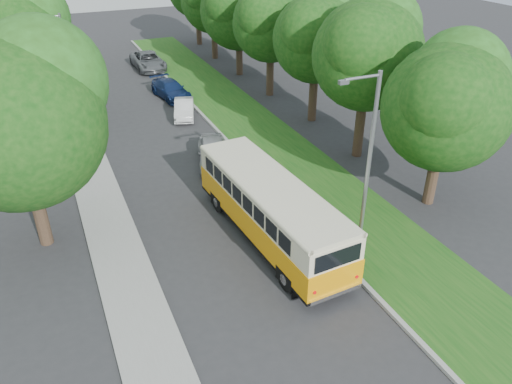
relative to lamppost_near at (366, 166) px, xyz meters
name	(u,v)px	position (x,y,z in m)	size (l,w,h in m)	color
ground	(239,251)	(-4.21, 2.50, -4.37)	(120.00, 120.00, 0.00)	#2D2D2F
curb	(267,182)	(-0.61, 7.50, -4.29)	(0.20, 70.00, 0.15)	gray
grass_verge	(305,174)	(1.74, 7.50, -4.30)	(4.50, 70.00, 0.13)	#164E14
sidewalk	(106,217)	(-9.01, 7.50, -4.31)	(2.20, 70.00, 0.12)	gray
treeline	(181,24)	(-1.06, 20.49, 1.56)	(24.27, 41.91, 9.46)	#332319
lamppost_near	(366,166)	(0.00, 0.00, 0.00)	(1.71, 0.16, 8.00)	gray
lamppost_far	(68,71)	(-8.91, 18.50, -0.25)	(1.71, 0.16, 7.50)	gray
warning_sign	(87,131)	(-8.71, 14.48, -2.66)	(0.56, 0.10, 2.50)	gray
vintage_bus	(270,211)	(-2.62, 2.80, -2.91)	(2.53, 9.82, 2.92)	#FFA008
car_silver	(213,152)	(-2.40, 10.84, -3.65)	(1.71, 4.24, 1.44)	#ACABB0
car_white	(184,109)	(-1.80, 18.58, -3.76)	(1.29, 3.70, 1.22)	silver
car_blue	(171,90)	(-1.57, 22.91, -3.71)	(1.84, 4.52, 1.31)	navy
car_grey	(148,61)	(-1.32, 31.39, -3.63)	(2.44, 5.29, 1.47)	slate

